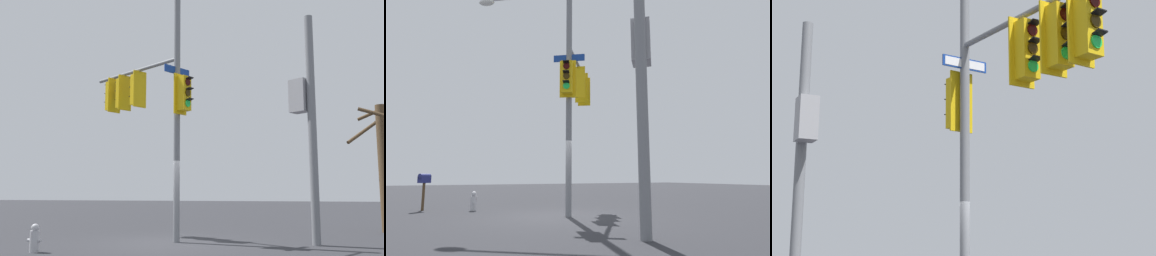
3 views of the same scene
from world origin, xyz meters
The scene contains 5 objects.
ground_plane centered at (0.00, 0.00, 0.00)m, with size 80.00×80.00×0.00m, color #2E2E33.
main_signal_pole_assembly centered at (0.96, -0.83, 5.00)m, with size 4.19×5.55×8.46m.
secondary_pole_assembly centered at (-4.24, -0.22, 3.84)m, with size 0.78×0.73×6.96m.
fire_hydrant centered at (3.10, 2.31, 0.34)m, with size 0.38×0.24×0.73m.
bare_tree_behind_pole centered at (-7.47, -4.29, 2.75)m, with size 2.66×2.42×5.74m.
Camera 1 is at (-2.66, 12.97, 1.68)m, focal length 39.92 mm.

